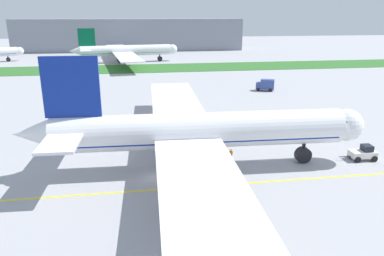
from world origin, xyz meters
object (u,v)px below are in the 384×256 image
ground_crew_wingwalker_port (231,153)px  ground_crew_wingwalker_starboard (163,162)px  ground_crew_marshaller_front (203,173)px  pushback_tug (363,153)px  service_truck_baggage_loader (266,85)px  parked_airliner_far_centre (125,51)px  airliner_foreground (196,131)px

ground_crew_wingwalker_port → ground_crew_wingwalker_starboard: size_ratio=0.98×
ground_crew_wingwalker_port → ground_crew_marshaller_front: size_ratio=0.95×
ground_crew_marshaller_front → pushback_tug: bearing=7.5°
service_truck_baggage_loader → parked_airliner_far_centre: bearing=119.8°
ground_crew_wingwalker_port → ground_crew_marshaller_front: bearing=-130.0°
ground_crew_marshaller_front → ground_crew_wingwalker_port: bearing=50.0°
airliner_foreground → ground_crew_wingwalker_port: airliner_foreground is taller
airliner_foreground → service_truck_baggage_loader: bearing=60.5°
ground_crew_marshaller_front → airliner_foreground: bearing=93.4°
airliner_foreground → ground_crew_wingwalker_port: bearing=21.8°
ground_crew_wingwalker_starboard → pushback_tug: bearing=-2.6°
ground_crew_wingwalker_starboard → parked_airliner_far_centre: size_ratio=0.02×
airliner_foreground → ground_crew_marshaller_front: size_ratio=46.90×
pushback_tug → parked_airliner_far_centre: parked_airliner_far_centre is taller
ground_crew_wingwalker_port → parked_airliner_far_centre: 120.09m
service_truck_baggage_loader → ground_crew_wingwalker_port: bearing=-115.3°
pushback_tug → ground_crew_marshaller_front: 25.40m
ground_crew_marshaller_front → ground_crew_wingwalker_starboard: (-4.84, 4.68, -0.03)m
airliner_foreground → pushback_tug: 25.83m
parked_airliner_far_centre → pushback_tug: bearing=-73.0°
pushback_tug → parked_airliner_far_centre: 127.66m
pushback_tug → ground_crew_marshaller_front: (-25.18, -3.33, -0.03)m
airliner_foreground → ground_crew_wingwalker_starboard: 6.40m
ground_crew_marshaller_front → ground_crew_wingwalker_starboard: ground_crew_marshaller_front is taller
ground_crew_wingwalker_port → parked_airliner_far_centre: bearing=98.5°
airliner_foreground → parked_airliner_far_centre: 121.62m
pushback_tug → ground_crew_wingwalker_port: pushback_tug is taller
airliner_foreground → ground_crew_wingwalker_port: size_ratio=49.36×
airliner_foreground → ground_crew_wingwalker_starboard: bearing=175.3°
service_truck_baggage_loader → ground_crew_wingwalker_starboard: bearing=-123.5°
ground_crew_wingwalker_starboard → service_truck_baggage_loader: bearing=56.5°
airliner_foreground → service_truck_baggage_loader: size_ratio=14.20×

